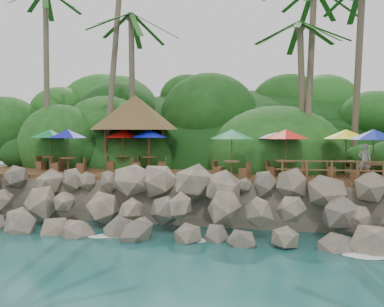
# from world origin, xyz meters

# --- Properties ---
(ground) EXTENTS (140.00, 140.00, 0.00)m
(ground) POSITION_xyz_m (0.00, 0.00, 0.00)
(ground) COLOR #19514F
(ground) RESTS_ON ground
(land_base) EXTENTS (32.00, 25.20, 2.10)m
(land_base) POSITION_xyz_m (0.00, 16.00, 1.05)
(land_base) COLOR gray
(land_base) RESTS_ON ground
(jungle_hill) EXTENTS (44.80, 28.00, 15.40)m
(jungle_hill) POSITION_xyz_m (0.00, 23.50, 0.00)
(jungle_hill) COLOR #143811
(jungle_hill) RESTS_ON ground
(seawall) EXTENTS (29.00, 4.00, 2.30)m
(seawall) POSITION_xyz_m (0.00, 2.00, 1.15)
(seawall) COLOR gray
(seawall) RESTS_ON ground
(terrace) EXTENTS (26.00, 5.00, 0.20)m
(terrace) POSITION_xyz_m (0.00, 6.00, 2.20)
(terrace) COLOR brown
(terrace) RESTS_ON land_base
(jungle_foliage) EXTENTS (44.00, 16.00, 12.00)m
(jungle_foliage) POSITION_xyz_m (0.00, 15.00, 0.00)
(jungle_foliage) COLOR #143811
(jungle_foliage) RESTS_ON ground
(foam_line) EXTENTS (25.20, 0.80, 0.06)m
(foam_line) POSITION_xyz_m (0.00, 0.30, 0.03)
(foam_line) COLOR white
(foam_line) RESTS_ON ground
(palapa) EXTENTS (5.65, 5.65, 4.60)m
(palapa) POSITION_xyz_m (-4.45, 9.15, 5.79)
(palapa) COLOR brown
(palapa) RESTS_ON ground
(dining_clusters) EXTENTS (21.77, 5.33, 2.41)m
(dining_clusters) POSITION_xyz_m (1.60, 5.96, 4.30)
(dining_clusters) COLOR brown
(dining_clusters) RESTS_ON terrace
(railing) EXTENTS (7.20, 0.10, 1.00)m
(railing) POSITION_xyz_m (8.19, 3.65, 2.91)
(railing) COLOR brown
(railing) RESTS_ON terrace
(waiter) EXTENTS (0.72, 0.59, 1.71)m
(waiter) POSITION_xyz_m (8.78, 5.74, 3.15)
(waiter) COLOR silver
(waiter) RESTS_ON terrace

